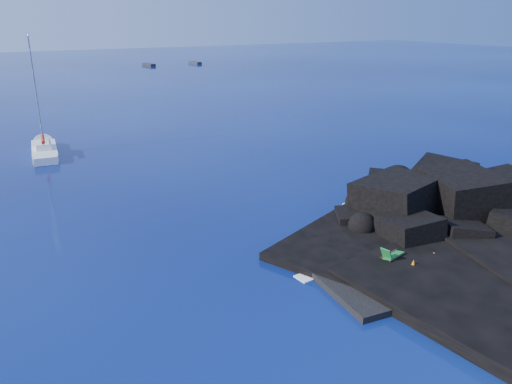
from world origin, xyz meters
TOP-DOWN VIEW (x-y plane):
  - ground at (0.00, 0.00)m, footprint 400.00×400.00m
  - headland at (13.00, 3.00)m, footprint 24.00×24.00m
  - beach at (4.50, 0.50)m, footprint 9.08×6.86m
  - surf_foam at (5.00, 5.00)m, footprint 10.00×8.00m
  - sailboat at (-7.93, 35.83)m, footprint 3.46×11.04m
  - deck_chair at (5.06, 1.37)m, footprint 1.71×1.04m
  - towel at (6.84, 0.46)m, footprint 1.77×1.04m
  - sunbather at (6.84, 0.46)m, footprint 1.64×0.71m
  - marker_cone at (5.29, 0.13)m, footprint 0.42×0.42m
  - distant_boat_a at (31.00, 120.49)m, footprint 2.38×5.12m
  - distant_boat_b at (44.52, 119.95)m, footprint 2.17×5.02m

SIDE VIEW (x-z plane):
  - ground at x=0.00m, z-range 0.00..0.00m
  - headland at x=13.00m, z-range -1.80..1.80m
  - beach at x=4.50m, z-range -0.35..0.35m
  - surf_foam at x=5.00m, z-range -0.03..0.03m
  - sailboat at x=-7.93m, z-range -5.69..5.69m
  - distant_boat_a at x=31.00m, z-range -0.33..0.33m
  - distant_boat_b at x=44.52m, z-range -0.32..0.32m
  - towel at x=6.84m, z-range 0.35..0.39m
  - sunbather at x=6.84m, z-range 0.39..0.65m
  - marker_cone at x=5.29m, z-range 0.35..0.91m
  - deck_chair at x=5.06m, z-range 0.35..1.45m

